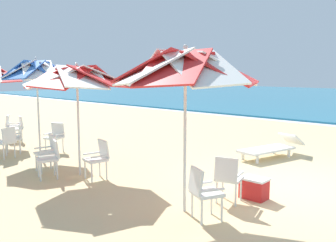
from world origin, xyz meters
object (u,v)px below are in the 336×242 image
Objects in this scene: plastic_chair_2 at (50,156)px; plastic_chair_4 at (98,157)px; plastic_chair_0 at (228,176)px; plastic_chair_8 at (17,127)px; sun_lounger_1 at (271,147)px; plastic_chair_5 at (6,141)px; beach_umbrella_1 at (77,78)px; beach_umbrella_0 at (185,69)px; plastic_chair_1 at (203,190)px; plastic_chair_9 at (12,125)px; plastic_chair_7 at (16,137)px; cooler_box at (254,188)px; plastic_chair_3 at (48,151)px; plastic_chair_6 at (55,135)px; beach_umbrella_2 at (36,71)px.

plastic_chair_2 is 1.08m from plastic_chair_4.
plastic_chair_8 is (-8.58, 0.16, 0.00)m from plastic_chair_0.
plastic_chair_4 is 1.00× the size of plastic_chair_8.
plastic_chair_5 is at bearing -136.57° from sun_lounger_1.
sun_lounger_1 is at bearing 105.79° from plastic_chair_0.
beach_umbrella_1 is 2.97× the size of plastic_chair_2.
plastic_chair_1 is (0.46, -0.09, -1.91)m from beach_umbrella_0.
plastic_chair_0 is at bearing 68.93° from beach_umbrella_0.
beach_umbrella_0 is 9.10m from plastic_chair_9.
plastic_chair_7 is (-6.84, -0.71, 0.00)m from plastic_chair_0.
cooler_box is (3.21, 1.18, -0.30)m from plastic_chair_4.
plastic_chair_2 is 0.39× the size of sun_lounger_1.
plastic_chair_1 and plastic_chair_3 have the same top height.
plastic_chair_4 and plastic_chair_8 have the same top height.
plastic_chair_6 is at bearing 178.32° from plastic_chair_0.
plastic_chair_6 is (-6.30, 1.11, 0.00)m from plastic_chair_1.
beach_umbrella_0 reaches higher than plastic_chair_1.
beach_umbrella_2 is at bearing -12.21° from plastic_chair_8.
plastic_chair_6 is 1.00× the size of plastic_chair_9.
plastic_chair_2 is at bearing -11.80° from plastic_chair_7.
plastic_chair_4 is 3.29m from plastic_chair_6.
cooler_box is at bearing 19.02° from plastic_chair_3.
plastic_chair_4 is at bearing -8.12° from plastic_chair_9.
plastic_chair_5 is 0.39× the size of sun_lounger_1.
cooler_box is at bearing 2.40° from plastic_chair_8.
plastic_chair_2 is at bearing -32.85° from plastic_chair_6.
plastic_chair_4 is 5.65m from plastic_chair_8.
plastic_chair_3 is 1.00× the size of plastic_chair_8.
beach_umbrella_1 is 5.58m from sun_lounger_1.
plastic_chair_1 is at bearing -5.21° from plastic_chair_4.
plastic_chair_0 is at bearing -113.66° from cooler_box.
plastic_chair_4 is 1.00× the size of plastic_chair_6.
plastic_chair_3 is 1.73× the size of cooler_box.
plastic_chair_2 is 1.00× the size of plastic_chair_5.
beach_umbrella_2 is at bearing 175.14° from plastic_chair_4.
plastic_chair_7 is at bearing 178.19° from plastic_chair_1.
beach_umbrella_1 is at bearing -1.13° from plastic_chair_7.
cooler_box is at bearing 86.21° from plastic_chair_1.
plastic_chair_5 is 1.00× the size of plastic_chair_7.
plastic_chair_6 is (0.24, 1.36, 0.00)m from plastic_chair_5.
beach_umbrella_0 is 2.66m from cooler_box.
beach_umbrella_2 is (-2.25, 0.96, 1.88)m from plastic_chair_2.
beach_umbrella_1 reaches higher than plastic_chair_0.
beach_umbrella_1 is 2.97× the size of plastic_chair_5.
plastic_chair_3 and plastic_chair_4 have the same top height.
beach_umbrella_1 is 2.97× the size of plastic_chair_8.
beach_umbrella_2 is at bearing -78.74° from plastic_chair_6.
plastic_chair_9 is at bearing 157.77° from plastic_chair_7.
beach_umbrella_0 reaches higher than cooler_box.
cooler_box is at bearing 1.80° from plastic_chair_9.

